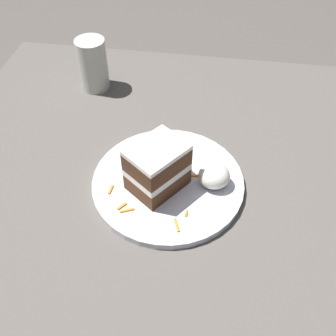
{
  "coord_description": "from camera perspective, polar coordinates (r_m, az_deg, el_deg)",
  "views": [
    {
      "loc": [
        -0.04,
        0.49,
        0.58
      ],
      "look_at": [
        0.03,
        0.02,
        0.07
      ],
      "focal_mm": 42.0,
      "sensor_mm": 36.0,
      "label": 1
    }
  ],
  "objects": [
    {
      "name": "cake_slice",
      "position": [
        0.68,
        -1.57,
        0.07
      ],
      "size": [
        0.12,
        0.12,
        0.09
      ],
      "rotation": [
        0.0,
        0.0,
        5.63
      ],
      "color": "#4C2D19",
      "rests_on": "plate"
    },
    {
      "name": "plate",
      "position": [
        0.73,
        -0.0,
        -2.12
      ],
      "size": [
        0.28,
        0.28,
        0.01
      ],
      "primitive_type": "cylinder",
      "color": "silver",
      "rests_on": "dining_table"
    },
    {
      "name": "cream_dollop",
      "position": [
        0.71,
        6.7,
        -1.15
      ],
      "size": [
        0.06,
        0.05,
        0.04
      ],
      "primitive_type": "ellipsoid",
      "color": "white",
      "rests_on": "plate"
    },
    {
      "name": "dining_table",
      "position": [
        0.75,
        2.39,
        -2.38
      ],
      "size": [
        1.01,
        0.89,
        0.02
      ],
      "primitive_type": "cube",
      "color": "#56514C",
      "rests_on": "ground"
    },
    {
      "name": "orange_garnish",
      "position": [
        0.79,
        -1.29,
        3.58
      ],
      "size": [
        0.06,
        0.06,
        0.01
      ],
      "primitive_type": "cylinder",
      "color": "orange",
      "rests_on": "plate"
    },
    {
      "name": "carrot_shreds_scatter",
      "position": [
        0.7,
        -1.21,
        -3.6
      ],
      "size": [
        0.16,
        0.22,
        0.0
      ],
      "color": "orange",
      "rests_on": "plate"
    },
    {
      "name": "drinking_glass",
      "position": [
        0.95,
        -10.77,
        14.11
      ],
      "size": [
        0.07,
        0.07,
        0.12
      ],
      "color": "beige",
      "rests_on": "dining_table"
    },
    {
      "name": "ground_plane",
      "position": [
        0.76,
        2.36,
        -2.95
      ],
      "size": [
        6.0,
        6.0,
        0.0
      ],
      "primitive_type": "plane",
      "color": "#4C4742",
      "rests_on": "ground"
    }
  ]
}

